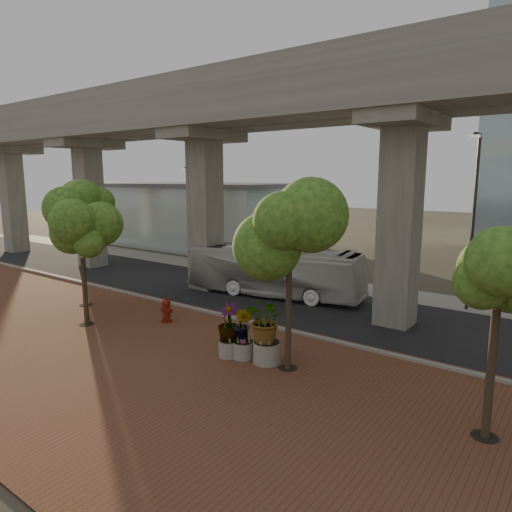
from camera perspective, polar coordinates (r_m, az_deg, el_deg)
The scene contains 18 objects.
ground at distance 23.66m, azimuth 1.29°, elevation -7.03°, with size 160.00×160.00×0.00m, color #383328.
brick_plaza at distance 18.10m, azimuth -13.91°, elevation -12.61°, with size 70.00×13.00×0.06m, color brown.
asphalt_road at distance 25.25m, azimuth 3.93°, elevation -5.92°, with size 90.00×8.00×0.04m, color black.
curb_strip at distance 22.11m, azimuth -1.74°, elevation -8.03°, with size 70.00×0.25×0.16m, color gray.
far_sidewalk at distance 29.88m, azimuth 9.66°, elevation -3.54°, with size 90.00×3.00×0.06m, color gray.
transit_viaduct at distance 24.32m, azimuth 4.13°, elevation 10.80°, with size 72.00×5.60×12.40m.
station_pavilion at distance 47.93m, azimuth -7.19°, elevation 5.35°, with size 23.00×13.00×6.30m.
transit_bus at distance 26.49m, azimuth 2.20°, elevation -1.93°, with size 2.47×10.53×2.93m, color silver.
fire_hydrant at distance 22.22m, azimuth -11.13°, elevation -6.65°, with size 0.59×0.53×1.18m.
planter_front at distance 16.86m, azimuth 1.36°, elevation -8.41°, with size 2.27×2.27×2.49m.
planter_right at distance 17.56m, azimuth -3.45°, elevation -8.53°, with size 1.96×1.96×2.09m.
planter_left at distance 17.38m, azimuth -1.61°, elevation -8.90°, with size 1.81×1.81×2.00m.
street_tree_far_west at distance 25.56m, azimuth -21.14°, elevation 4.84°, with size 3.61×3.61×6.54m.
street_tree_near_west at distance 22.14m, azimuth -20.99°, elevation 2.22°, with size 3.21×3.21×5.60m.
street_tree_near_east at distance 15.63m, azimuth 4.21°, elevation 3.58°, with size 4.10×4.10×6.99m.
street_tree_far_east at distance 12.85m, azimuth 28.17°, elevation -2.11°, with size 3.08×3.08×5.81m.
streetlamp_west at distance 35.06m, azimuth -7.77°, elevation 5.72°, with size 0.37×1.10×7.57m.
streetlamp_east at distance 25.48m, azimuth 25.55°, elevation 5.15°, with size 0.44×1.29×8.92m.
Camera 1 is at (13.09, -18.49, 6.83)m, focal length 32.00 mm.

